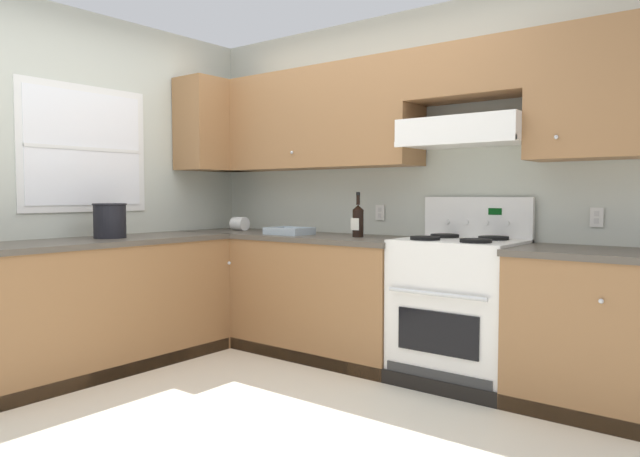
# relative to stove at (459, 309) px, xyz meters

# --- Properties ---
(ground_plane) EXTENTS (7.04, 7.04, 0.00)m
(ground_plane) POSITION_rel_stove_xyz_m (-0.85, -1.25, -0.48)
(ground_plane) COLOR beige
(wall_back) EXTENTS (4.68, 0.57, 2.55)m
(wall_back) POSITION_rel_stove_xyz_m (-0.45, 0.27, 1.00)
(wall_back) COLOR beige
(wall_back) RESTS_ON ground_plane
(wall_left) EXTENTS (0.47, 4.00, 2.55)m
(wall_left) POSITION_rel_stove_xyz_m (-2.44, -1.03, 0.87)
(wall_left) COLOR beige
(wall_left) RESTS_ON ground_plane
(counter_back_run) EXTENTS (3.60, 0.65, 0.91)m
(counter_back_run) POSITION_rel_stove_xyz_m (-0.75, -0.01, -0.03)
(counter_back_run) COLOR olive
(counter_back_run) RESTS_ON ground_plane
(counter_left_run) EXTENTS (0.63, 1.91, 0.91)m
(counter_left_run) POSITION_rel_stove_xyz_m (-2.09, -1.26, -0.03)
(counter_left_run) COLOR olive
(counter_left_run) RESTS_ON ground_plane
(stove) EXTENTS (0.76, 0.62, 1.20)m
(stove) POSITION_rel_stove_xyz_m (0.00, 0.00, 0.00)
(stove) COLOR white
(stove) RESTS_ON ground_plane
(wine_bottle) EXTENTS (0.08, 0.08, 0.32)m
(wine_bottle) POSITION_rel_stove_xyz_m (-0.79, 0.01, 0.56)
(wine_bottle) COLOR black
(wine_bottle) RESTS_ON counter_back_run
(bowl) EXTENTS (0.33, 0.25, 0.06)m
(bowl) POSITION_rel_stove_xyz_m (-1.36, -0.10, 0.45)
(bowl) COLOR #9EADB7
(bowl) RESTS_ON counter_back_run
(bucket) EXTENTS (0.23, 0.23, 0.25)m
(bucket) POSITION_rel_stove_xyz_m (-2.11, -1.15, 0.56)
(bucket) COLOR black
(bucket) RESTS_ON counter_left_run
(paper_towel_roll) EXTENTS (0.14, 0.12, 0.12)m
(paper_towel_roll) POSITION_rel_stove_xyz_m (-2.04, 0.04, 0.49)
(paper_towel_roll) COLOR white
(paper_towel_roll) RESTS_ON counter_back_run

